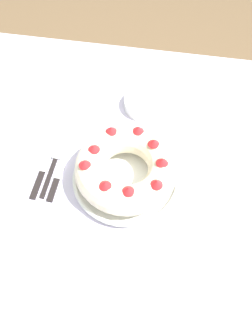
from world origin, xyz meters
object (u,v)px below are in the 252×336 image
object	(u,v)px
side_bowl	(146,103)
napkin	(213,204)
bundt_cake	(126,168)
serving_knife	(42,173)
fork	(53,166)
cake_knife	(57,180)
serving_dish	(126,178)

from	to	relation	value
side_bowl	napkin	bearing A→B (deg)	-54.83
bundt_cake	napkin	xyz separation A→B (m)	(0.25, -0.03, -0.07)
bundt_cake	serving_knife	world-z (taller)	bundt_cake
bundt_cake	serving_knife	distance (m)	0.26
bundt_cake	fork	world-z (taller)	bundt_cake
bundt_cake	side_bowl	world-z (taller)	bundt_cake
bundt_cake	side_bowl	bearing A→B (deg)	86.97
cake_knife	napkin	distance (m)	0.45
side_bowl	napkin	size ratio (longest dim) A/B	1.05
serving_knife	side_bowl	xyz separation A→B (m)	(0.26, 0.32, 0.01)
serving_knife	side_bowl	bearing A→B (deg)	46.43
serving_dish	fork	distance (m)	0.22
side_bowl	napkin	distance (m)	0.41
bundt_cake	napkin	world-z (taller)	bundt_cake
cake_knife	napkin	bearing A→B (deg)	5.06
cake_knife	side_bowl	distance (m)	0.40
bundt_cake	side_bowl	distance (m)	0.30
serving_knife	cake_knife	world-z (taller)	same
cake_knife	fork	bearing A→B (deg)	124.36
bundt_cake	napkin	size ratio (longest dim) A/B	2.03
bundt_cake	serving_knife	bearing A→B (deg)	-175.62
cake_knife	napkin	xyz separation A→B (m)	(0.45, -0.00, -0.00)
cake_knife	side_bowl	world-z (taller)	side_bowl
serving_knife	serving_dish	bearing A→B (deg)	0.33
fork	serving_knife	world-z (taller)	serving_knife
cake_knife	bundt_cake	bearing A→B (deg)	14.86
side_bowl	serving_knife	bearing A→B (deg)	-129.52
bundt_cake	fork	xyz separation A→B (m)	(-0.22, 0.01, -0.06)
serving_dish	bundt_cake	distance (m)	0.05
side_bowl	cake_knife	bearing A→B (deg)	-122.62
serving_knife	napkin	distance (m)	0.50
serving_dish	bundt_cake	size ratio (longest dim) A/B	1.09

